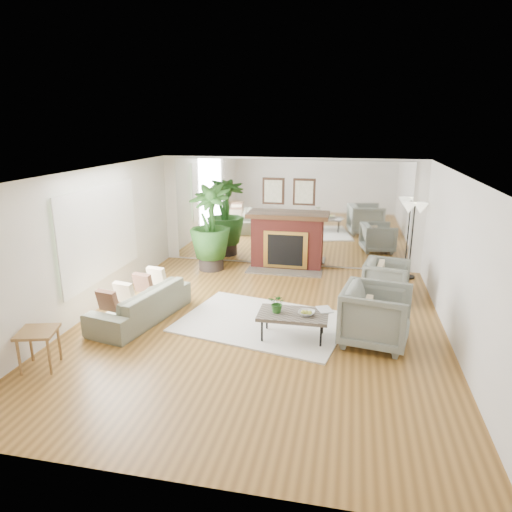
% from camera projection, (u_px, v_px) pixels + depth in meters
% --- Properties ---
extents(ground, '(7.00, 7.00, 0.00)m').
position_uv_depth(ground, '(258.00, 326.00, 7.54)').
color(ground, brown).
rests_on(ground, ground).
extents(wall_left, '(0.02, 7.00, 2.50)m').
position_uv_depth(wall_left, '(87.00, 244.00, 7.78)').
color(wall_left, white).
rests_on(wall_left, ground).
extents(wall_right, '(0.02, 7.00, 2.50)m').
position_uv_depth(wall_right, '(460.00, 265.00, 6.60)').
color(wall_right, white).
rests_on(wall_right, ground).
extents(wall_back, '(6.00, 0.02, 2.50)m').
position_uv_depth(wall_back, '(289.00, 213.00, 10.47)').
color(wall_back, white).
rests_on(wall_back, ground).
extents(mirror_panel, '(5.40, 0.04, 2.40)m').
position_uv_depth(mirror_panel, '(288.00, 213.00, 10.45)').
color(mirror_panel, silver).
rests_on(mirror_panel, wall_back).
extents(window_panel, '(0.04, 2.40, 1.50)m').
position_uv_depth(window_panel, '(100.00, 233.00, 8.12)').
color(window_panel, '#B2E09E').
rests_on(window_panel, wall_left).
extents(fireplace, '(1.85, 0.83, 2.05)m').
position_uv_depth(fireplace, '(287.00, 240.00, 10.42)').
color(fireplace, maroon).
rests_on(fireplace, ground).
extents(area_rug, '(3.01, 2.41, 0.03)m').
position_uv_depth(area_rug, '(263.00, 322.00, 7.67)').
color(area_rug, silver).
rests_on(area_rug, ground).
extents(coffee_table, '(1.08, 0.64, 0.43)m').
position_uv_depth(coffee_table, '(293.00, 315.00, 7.00)').
color(coffee_table, '#696053').
rests_on(coffee_table, ground).
extents(sofa, '(1.17, 2.10, 0.58)m').
position_uv_depth(sofa, '(141.00, 303.00, 7.74)').
color(sofa, gray).
rests_on(sofa, ground).
extents(armchair_back, '(0.95, 0.93, 0.74)m').
position_uv_depth(armchair_back, '(386.00, 280.00, 8.67)').
color(armchair_back, gray).
rests_on(armchair_back, ground).
extents(armchair_front, '(1.14, 1.12, 0.90)m').
position_uv_depth(armchair_front, '(376.00, 316.00, 6.85)').
color(armchair_front, gray).
rests_on(armchair_front, ground).
extents(side_table, '(0.60, 0.60, 0.55)m').
position_uv_depth(side_table, '(38.00, 337.00, 6.15)').
color(side_table, olive).
rests_on(side_table, ground).
extents(potted_ficus, '(1.07, 1.07, 1.95)m').
position_uv_depth(potted_ficus, '(210.00, 225.00, 10.22)').
color(potted_ficus, black).
rests_on(potted_ficus, ground).
extents(floor_lamp, '(0.53, 0.30, 1.64)m').
position_uv_depth(floor_lamp, '(414.00, 214.00, 9.53)').
color(floor_lamp, black).
rests_on(floor_lamp, ground).
extents(tabletop_plant, '(0.32, 0.30, 0.30)m').
position_uv_depth(tabletop_plant, '(278.00, 303.00, 6.99)').
color(tabletop_plant, '#2D6224').
rests_on(tabletop_plant, coffee_table).
extents(fruit_bowl, '(0.28, 0.28, 0.06)m').
position_uv_depth(fruit_bowl, '(306.00, 313.00, 6.93)').
color(fruit_bowl, olive).
rests_on(fruit_bowl, coffee_table).
extents(book, '(0.30, 0.34, 0.02)m').
position_uv_depth(book, '(318.00, 310.00, 7.08)').
color(book, olive).
rests_on(book, coffee_table).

